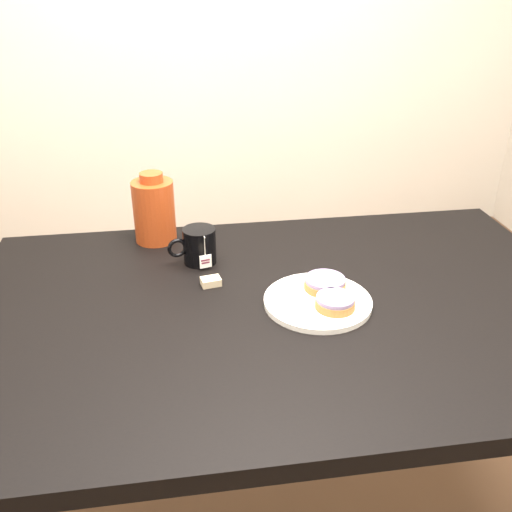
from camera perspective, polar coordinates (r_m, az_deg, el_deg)
name	(u,v)px	position (r m, az deg, el deg)	size (l,w,h in m)	color
table	(284,334)	(1.31, 2.80, -7.82)	(1.40, 0.90, 0.75)	black
plate	(318,301)	(1.26, 6.19, -4.47)	(0.24, 0.24, 0.02)	white
bagel_back	(325,283)	(1.30, 6.91, -2.73)	(0.12, 0.12, 0.03)	brown
bagel_front	(335,302)	(1.23, 7.92, -4.60)	(0.09, 0.09, 0.03)	brown
mug	(199,246)	(1.42, -5.75, 1.04)	(0.13, 0.10, 0.09)	black
teabag_pouch	(211,282)	(1.33, -4.54, -2.56)	(0.04, 0.03, 0.02)	#C6B793
bagel_package	(154,210)	(1.54, -10.16, 4.56)	(0.14, 0.14, 0.19)	maroon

